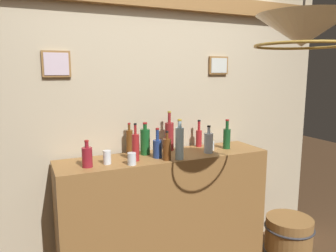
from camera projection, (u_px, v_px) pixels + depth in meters
The scene contains 18 objects.
panelled_rear_partition at pixel (152, 111), 2.83m from camera, with size 3.58×0.15×2.70m.
bar_shelf_unit at pixel (166, 217), 2.72m from camera, with size 1.75×0.43×1.08m, color olive.
liquor_bottle_vodka at pixel (157, 148), 2.54m from camera, with size 0.07×0.07×0.24m.
liquor_bottle_gin at pixel (129, 141), 2.67m from camera, with size 0.06×0.06×0.26m.
liquor_bottle_rye at pixel (199, 137), 2.92m from camera, with size 0.05×0.05×0.24m.
liquor_bottle_port at pixel (227, 138), 2.84m from camera, with size 0.06×0.06×0.26m.
liquor_bottle_whiskey at pixel (209, 142), 2.69m from camera, with size 0.07×0.07×0.23m.
liquor_bottle_brandy at pixel (145, 141), 2.63m from camera, with size 0.08×0.08×0.27m.
liquor_bottle_bourbon at pixel (87, 157), 2.29m from camera, with size 0.07×0.07×0.20m.
liquor_bottle_vermouth at pixel (169, 136), 2.78m from camera, with size 0.08×0.08×0.34m.
liquor_bottle_amaro at pixel (180, 142), 2.49m from camera, with size 0.07×0.07×0.32m.
liquor_bottle_mezcal at pixel (167, 149), 2.47m from camera, with size 0.06×0.06×0.23m.
liquor_bottle_sherry at pixel (136, 147), 2.45m from camera, with size 0.06×0.06×0.29m.
glass_tumbler_rocks at pixel (132, 159), 2.35m from camera, with size 0.06×0.06×0.09m.
glass_tumbler_highball at pixel (211, 146), 2.80m from camera, with size 0.06×0.06×0.07m.
glass_tumbler_shot at pixel (107, 157), 2.37m from camera, with size 0.06×0.06×0.10m.
pendant_lamp at pixel (302, 32), 1.73m from camera, with size 0.50×0.50×0.60m.
wooden_barrel at pixel (288, 239), 3.01m from camera, with size 0.45×0.45×0.41m.
Camera 1 is at (-1.03, -1.53, 1.75)m, focal length 34.37 mm.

